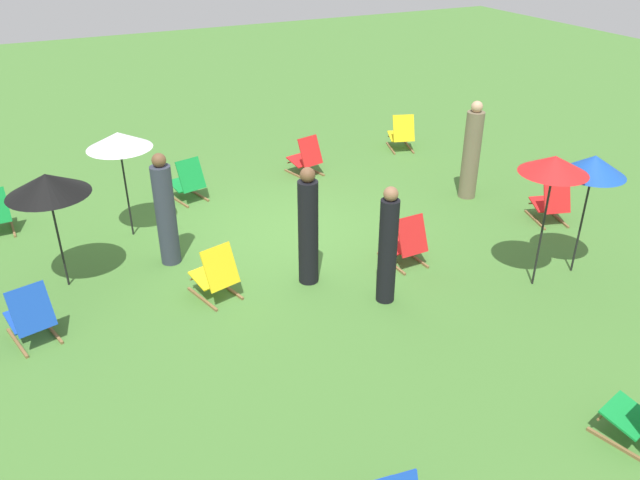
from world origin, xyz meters
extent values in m
plane|color=#477A33|center=(0.00, 0.00, 0.00)|extent=(40.00, 40.00, 0.00)
cube|color=olive|center=(-1.61, -2.48, 0.02)|extent=(0.22, 0.75, 0.04)
cube|color=olive|center=(-1.19, -2.38, 0.02)|extent=(0.22, 0.75, 0.04)
cube|color=red|center=(-1.38, -2.53, 0.27)|extent=(0.57, 0.54, 0.13)
cube|color=red|center=(-1.45, -2.24, 0.55)|extent=(0.53, 0.36, 0.57)
cylinder|color=olive|center=(-1.33, -2.72, 0.20)|extent=(0.43, 0.13, 0.03)
cube|color=olive|center=(-4.23, -2.78, 0.02)|extent=(0.26, 0.74, 0.04)
cube|color=olive|center=(-3.81, -2.91, 0.02)|extent=(0.26, 0.74, 0.04)
cube|color=yellow|center=(-4.05, -2.94, 0.27)|extent=(0.59, 0.56, 0.13)
cube|color=yellow|center=(-3.96, -2.65, 0.55)|extent=(0.53, 0.38, 0.57)
cylinder|color=olive|center=(-4.11, -3.13, 0.20)|extent=(0.43, 0.16, 0.03)
cube|color=olive|center=(0.92, -2.32, 0.02)|extent=(0.22, 0.74, 0.04)
cube|color=olive|center=(1.35, -2.21, 0.02)|extent=(0.22, 0.74, 0.04)
cube|color=#148C38|center=(1.16, -2.36, 0.27)|extent=(0.57, 0.54, 0.13)
cube|color=#148C38|center=(1.08, -2.07, 0.55)|extent=(0.53, 0.36, 0.57)
cylinder|color=olive|center=(1.21, -2.55, 0.20)|extent=(0.43, 0.14, 0.03)
cube|color=olive|center=(4.23, -2.36, 0.02)|extent=(0.08, 0.76, 0.04)
cube|color=olive|center=(-1.50, 1.56, 0.02)|extent=(0.07, 0.76, 0.04)
cube|color=olive|center=(-1.06, 1.58, 0.02)|extent=(0.07, 0.76, 0.04)
cube|color=red|center=(-1.27, 1.47, 0.27)|extent=(0.50, 0.45, 0.13)
cube|color=red|center=(-1.29, 1.77, 0.55)|extent=(0.49, 0.27, 0.57)
cylinder|color=olive|center=(-1.26, 1.27, 0.20)|extent=(0.44, 0.05, 0.03)
cube|color=olive|center=(1.48, 1.15, 0.02)|extent=(0.24, 0.74, 0.04)
cube|color=olive|center=(1.90, 1.26, 0.02)|extent=(0.24, 0.74, 0.04)
cube|color=yellow|center=(1.72, 1.11, 0.27)|extent=(0.58, 0.54, 0.13)
cube|color=yellow|center=(1.64, 1.40, 0.55)|extent=(0.53, 0.37, 0.57)
cylinder|color=olive|center=(1.77, 0.92, 0.20)|extent=(0.43, 0.14, 0.03)
cube|color=olive|center=(-4.60, 1.51, 0.02)|extent=(0.25, 0.74, 0.04)
cube|color=olive|center=(-4.18, 1.39, 0.02)|extent=(0.25, 0.74, 0.04)
cube|color=red|center=(-4.42, 1.35, 0.27)|extent=(0.58, 0.55, 0.13)
cube|color=red|center=(-4.33, 1.64, 0.55)|extent=(0.53, 0.37, 0.57)
cylinder|color=olive|center=(-4.47, 1.16, 0.20)|extent=(0.43, 0.15, 0.03)
cube|color=olive|center=(3.92, 1.10, 0.02)|extent=(0.23, 0.74, 0.04)
cube|color=olive|center=(4.35, 1.21, 0.02)|extent=(0.23, 0.74, 0.04)
cube|color=#1947B7|center=(4.16, 1.06, 0.27)|extent=(0.57, 0.54, 0.13)
cube|color=#1947B7|center=(4.08, 1.35, 0.55)|extent=(0.53, 0.36, 0.57)
cylinder|color=olive|center=(4.21, 0.86, 0.20)|extent=(0.43, 0.14, 0.03)
cube|color=olive|center=(-1.21, 5.89, 0.02)|extent=(0.24, 0.74, 0.04)
cube|color=#148C38|center=(-1.40, 5.73, 0.27)|extent=(0.58, 0.55, 0.13)
cylinder|color=olive|center=(-1.34, 5.54, 0.20)|extent=(0.43, 0.15, 0.03)
cylinder|color=black|center=(-3.47, 2.95, 0.93)|extent=(0.03, 0.03, 1.85)
cone|color=#194CB2|center=(-3.47, 2.95, 1.74)|extent=(0.93, 0.93, 0.29)
cylinder|color=black|center=(2.38, -1.23, 0.90)|extent=(0.03, 0.03, 1.79)
cone|color=white|center=(2.38, -1.23, 1.69)|extent=(1.04, 1.04, 0.26)
cylinder|color=black|center=(3.57, -0.01, 0.87)|extent=(0.03, 0.03, 1.74)
cone|color=black|center=(3.57, -0.01, 1.62)|extent=(1.14, 1.14, 0.30)
cylinder|color=black|center=(-2.66, 2.98, 1.00)|extent=(0.03, 0.03, 2.00)
cone|color=red|center=(-2.66, 2.98, 1.90)|extent=(0.95, 0.95, 0.25)
cylinder|color=black|center=(0.31, 1.45, 0.81)|extent=(0.32, 0.32, 1.61)
sphere|color=brown|center=(0.31, 1.45, 1.71)|extent=(0.22, 0.22, 0.22)
cylinder|color=#333847|center=(2.02, -0.02, 0.80)|extent=(0.32, 0.32, 1.61)
sphere|color=brown|center=(2.02, -0.02, 1.71)|extent=(0.21, 0.21, 0.21)
cylinder|color=black|center=(-0.46, 2.39, 0.78)|extent=(0.34, 0.34, 1.56)
sphere|color=#936647|center=(-0.46, 2.39, 1.65)|extent=(0.20, 0.20, 0.20)
cylinder|color=#72664C|center=(-3.74, -0.01, 0.84)|extent=(0.39, 0.39, 1.67)
sphere|color=tan|center=(-3.74, -0.01, 1.77)|extent=(0.21, 0.21, 0.21)
camera|label=1|loc=(3.69, 8.80, 5.04)|focal=35.52mm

